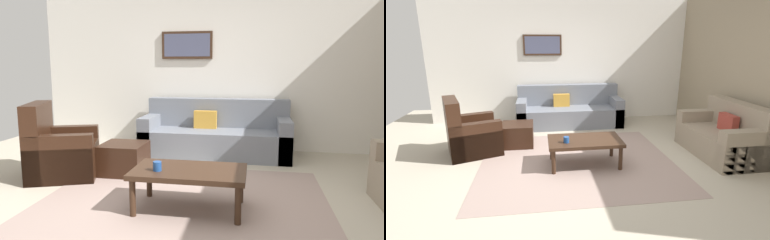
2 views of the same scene
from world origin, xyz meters
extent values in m
plane|color=#B2A893|center=(0.00, 0.00, 0.00)|extent=(8.00, 8.00, 0.00)
cube|color=silver|center=(0.00, 2.60, 1.40)|extent=(6.00, 0.12, 2.80)
cube|color=gray|center=(0.00, 0.00, 0.00)|extent=(2.98, 2.62, 0.01)
cube|color=slate|center=(0.11, 2.01, 0.21)|extent=(2.29, 0.88, 0.42)
cube|color=slate|center=(0.11, 2.33, 0.44)|extent=(2.29, 0.24, 0.88)
cube|color=slate|center=(-0.94, 2.01, 0.31)|extent=(0.20, 0.88, 0.62)
cube|color=slate|center=(1.15, 2.01, 0.31)|extent=(0.20, 0.88, 0.62)
cube|color=gold|center=(-0.06, 2.11, 0.56)|extent=(0.36, 0.12, 0.28)
cube|color=black|center=(-1.68, 0.63, 0.22)|extent=(1.03, 1.03, 0.44)
cube|color=black|center=(-1.96, 0.53, 0.47)|extent=(0.46, 0.82, 0.95)
cube|color=black|center=(-1.57, 0.33, 0.30)|extent=(0.81, 0.42, 0.60)
cube|color=black|center=(-1.79, 0.93, 0.30)|extent=(0.81, 0.42, 0.60)
cube|color=black|center=(-0.97, 0.89, 0.20)|extent=(0.56, 0.56, 0.40)
cylinder|color=#382316|center=(-0.39, -0.38, 0.18)|extent=(0.06, 0.06, 0.36)
cylinder|color=#382316|center=(0.59, -0.38, 0.18)|extent=(0.06, 0.06, 0.36)
cylinder|color=#382316|center=(-0.39, 0.14, 0.18)|extent=(0.06, 0.06, 0.36)
cylinder|color=#382316|center=(0.59, 0.14, 0.18)|extent=(0.06, 0.06, 0.36)
cube|color=#382316|center=(0.10, -0.12, 0.39)|extent=(1.10, 0.64, 0.05)
cylinder|color=#1E478C|center=(-0.19, -0.23, 0.46)|extent=(0.08, 0.08, 0.09)
cube|color=#382316|center=(-0.44, 2.52, 1.75)|extent=(0.86, 0.04, 0.45)
cube|color=#4B4F6B|center=(-0.44, 2.50, 1.75)|extent=(0.78, 0.01, 0.37)
camera|label=1|loc=(0.72, -3.34, 1.40)|focal=32.61mm
camera|label=2|loc=(-0.56, -4.05, 1.83)|focal=26.20mm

